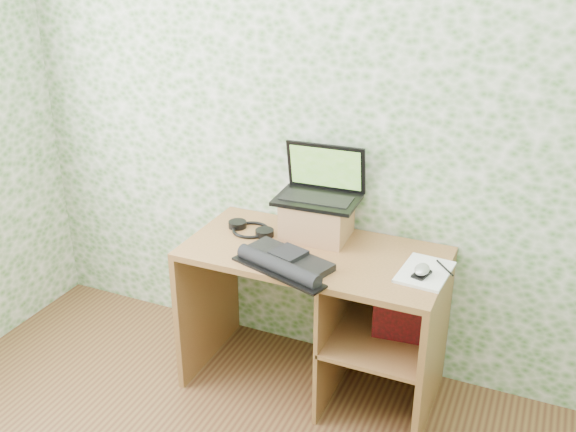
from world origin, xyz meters
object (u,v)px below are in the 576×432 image
at_px(riser, 317,219).
at_px(notepad, 425,272).
at_px(keyboard, 284,262).
at_px(laptop, 321,187).
at_px(desk, 331,301).

distance_m(riser, notepad, 0.59).
bearing_deg(riser, keyboard, -93.46).
bearing_deg(riser, notepad, -15.40).
bearing_deg(riser, laptop, 90.00).
bearing_deg(desk, laptop, 128.19).
xyz_separation_m(desk, laptop, (-0.12, 0.16, 0.51)).
bearing_deg(desk, riser, 136.86).
bearing_deg(notepad, keyboard, -157.58).
xyz_separation_m(laptop, keyboard, (-0.02, -0.38, -0.22)).
xyz_separation_m(keyboard, notepad, (0.58, 0.19, -0.02)).
xyz_separation_m(riser, laptop, (-0.00, 0.04, 0.15)).
height_order(desk, riser, riser).
distance_m(laptop, keyboard, 0.44).
bearing_deg(keyboard, riser, 104.71).
bearing_deg(laptop, riser, -92.53).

